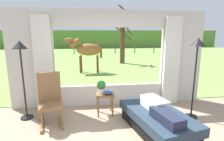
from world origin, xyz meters
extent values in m
cube|color=beige|center=(-2.02, 2.26, 1.27)|extent=(1.15, 0.12, 2.55)
cube|color=beige|center=(2.02, 2.26, 1.27)|extent=(1.15, 0.12, 2.55)
cube|color=beige|center=(0.00, 2.26, 0.28)|extent=(2.90, 0.12, 0.55)
cube|color=beige|center=(0.00, 2.26, 2.33)|extent=(2.90, 0.12, 0.45)
cube|color=silver|center=(-1.69, 2.12, 1.20)|extent=(0.44, 0.10, 2.40)
cube|color=silver|center=(1.69, 2.12, 1.20)|extent=(0.44, 0.10, 2.40)
cube|color=#759E47|center=(0.00, 13.16, 0.01)|extent=(36.00, 21.68, 0.02)
cube|color=#547E34|center=(0.00, 23.00, 1.20)|extent=(36.00, 2.00, 2.40)
cube|color=black|center=(0.76, 0.72, 0.12)|extent=(1.16, 1.71, 0.24)
cube|color=#233342|center=(0.76, 0.72, 0.33)|extent=(1.26, 1.86, 0.18)
cube|color=silver|center=(0.76, 0.86, 0.53)|extent=(0.47, 0.66, 0.22)
cube|color=#1E2338|center=(0.76, 0.28, 0.51)|extent=(0.43, 0.73, 0.18)
sphere|color=tan|center=(0.76, 1.24, 0.53)|extent=(0.20, 0.20, 0.20)
cube|color=brown|center=(-1.39, 1.25, 0.44)|extent=(0.57, 0.57, 0.06)
cube|color=brown|center=(-1.44, 1.45, 0.78)|extent=(0.48, 0.16, 0.68)
cube|color=brown|center=(-1.59, 1.21, 0.03)|extent=(0.20, 0.68, 0.06)
cube|color=brown|center=(-1.20, 1.29, 0.03)|extent=(0.20, 0.68, 0.06)
cylinder|color=brown|center=(-1.53, 1.04, 0.24)|extent=(0.04, 0.04, 0.38)
cylinder|color=brown|center=(-1.18, 1.11, 0.24)|extent=(0.04, 0.04, 0.38)
cylinder|color=brown|center=(-1.61, 1.39, 0.24)|extent=(0.04, 0.04, 0.38)
cylinder|color=brown|center=(-1.26, 1.46, 0.24)|extent=(0.04, 0.04, 0.38)
cube|color=brown|center=(-0.20, 1.61, 0.51)|extent=(0.44, 0.44, 0.03)
cylinder|color=brown|center=(-0.37, 1.44, 0.24)|extent=(0.04, 0.04, 0.49)
cylinder|color=brown|center=(-0.03, 1.44, 0.24)|extent=(0.04, 0.04, 0.49)
cylinder|color=brown|center=(-0.37, 1.78, 0.24)|extent=(0.04, 0.04, 0.49)
cylinder|color=brown|center=(-0.03, 1.78, 0.24)|extent=(0.04, 0.04, 0.49)
cylinder|color=silver|center=(-0.28, 1.67, 0.58)|extent=(0.14, 0.14, 0.12)
sphere|color=#2D6B2D|center=(-0.28, 1.67, 0.73)|extent=(0.22, 0.22, 0.22)
cube|color=black|center=(-0.11, 1.56, 0.53)|extent=(0.19, 0.14, 0.03)
cube|color=#B22D28|center=(-0.11, 1.55, 0.56)|extent=(0.16, 0.12, 0.02)
cube|color=#23478C|center=(-0.11, 1.54, 0.59)|extent=(0.20, 0.15, 0.03)
cylinder|color=black|center=(-2.03, 1.63, 0.01)|extent=(0.28, 0.28, 0.03)
cylinder|color=black|center=(-2.03, 1.63, 0.81)|extent=(0.04, 0.04, 1.62)
cone|color=black|center=(-2.03, 1.63, 1.71)|extent=(0.32, 0.32, 0.18)
cylinder|color=black|center=(1.81, 1.19, 0.01)|extent=(0.28, 0.28, 0.03)
cylinder|color=black|center=(1.81, 1.19, 0.84)|extent=(0.04, 0.04, 1.67)
cone|color=black|center=(1.81, 1.19, 1.76)|extent=(0.32, 0.32, 0.18)
ellipsoid|color=brown|center=(-0.56, 6.42, 1.17)|extent=(1.27, 0.63, 0.60)
cylinder|color=brown|center=(-1.24, 6.46, 1.48)|extent=(0.61, 0.29, 0.53)
ellipsoid|color=brown|center=(-1.48, 6.47, 1.63)|extent=(0.49, 0.23, 0.24)
cube|color=#593319|center=(-1.16, 6.45, 1.51)|extent=(0.43, 0.10, 0.32)
cylinder|color=#593319|center=(0.04, 6.39, 1.02)|extent=(0.11, 0.11, 0.55)
cylinder|color=#593319|center=(-0.99, 6.28, 0.45)|extent=(0.11, 0.11, 0.85)
cylinder|color=#593319|center=(-0.97, 6.60, 0.45)|extent=(0.11, 0.11, 0.85)
cylinder|color=#593319|center=(-0.15, 6.24, 0.45)|extent=(0.11, 0.11, 0.85)
cylinder|color=#593319|center=(-0.13, 6.56, 0.45)|extent=(0.11, 0.11, 0.85)
cylinder|color=#4C3823|center=(1.61, 9.01, 1.49)|extent=(0.32, 0.32, 2.94)
cylinder|color=#47331E|center=(1.83, 8.53, 3.17)|extent=(1.27, 0.63, 0.87)
cylinder|color=#47331E|center=(1.93, 8.77, 2.18)|extent=(0.71, 0.89, 0.64)
cylinder|color=#47331E|center=(1.19, 9.04, 2.66)|extent=(0.15, 0.95, 0.86)
cylinder|color=#47331E|center=(1.55, 8.56, 2.00)|extent=(1.08, 0.23, 0.90)
cylinder|color=brown|center=(-8.00, 14.94, 0.57)|extent=(0.10, 0.10, 1.10)
cylinder|color=brown|center=(-6.00, 14.94, 0.57)|extent=(0.10, 0.10, 1.10)
cylinder|color=brown|center=(-4.00, 14.94, 0.57)|extent=(0.10, 0.10, 1.10)
cylinder|color=brown|center=(-2.00, 14.94, 0.57)|extent=(0.10, 0.10, 1.10)
cylinder|color=brown|center=(0.00, 14.94, 0.57)|extent=(0.10, 0.10, 1.10)
cylinder|color=brown|center=(2.00, 14.94, 0.57)|extent=(0.10, 0.10, 1.10)
cylinder|color=brown|center=(4.00, 14.94, 0.57)|extent=(0.10, 0.10, 1.10)
cylinder|color=brown|center=(6.00, 14.94, 0.57)|extent=(0.10, 0.10, 1.10)
cylinder|color=brown|center=(8.00, 14.94, 0.57)|extent=(0.10, 0.10, 1.10)
cube|color=brown|center=(0.00, 14.94, 0.97)|extent=(16.00, 0.06, 0.08)
camera|label=1|loc=(-0.54, -2.42, 1.94)|focal=28.33mm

